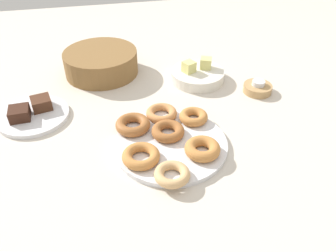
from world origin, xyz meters
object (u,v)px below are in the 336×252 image
object	(u,v)px
donut_5	(133,125)
cake_plate	(33,116)
donut_plate	(170,144)
melon_chunk_left	(189,67)
melon_chunk_right	(206,63)
candle_holder	(257,88)
basket	(101,62)
tealight	(259,83)
donut_4	(162,113)
brownie_far	(41,103)
donut_3	(193,117)
brownie_near	(19,113)
donut_1	(168,131)
donut_6	(172,174)
donut_2	(141,156)
fruit_bowl	(197,75)
donut_0	(202,149)

from	to	relation	value
donut_5	cake_plate	bearing A→B (deg)	154.42
donut_plate	melon_chunk_left	world-z (taller)	melon_chunk_left
cake_plate	melon_chunk_right	distance (m)	0.57
candle_holder	donut_5	bearing A→B (deg)	-163.61
basket	melon_chunk_right	xyz separation A→B (m)	(0.34, -0.11, 0.01)
donut_plate	tealight	distance (m)	0.39
donut_4	brownie_far	size ratio (longest dim) A/B	1.56
donut_3	donut_4	size ratio (longest dim) A/B	0.91
donut_4	tealight	world-z (taller)	tealight
brownie_near	melon_chunk_left	bearing A→B (deg)	13.09
brownie_far	melon_chunk_right	size ratio (longest dim) A/B	1.55
brownie_far	basket	bearing A→B (deg)	47.48
donut_1	donut_6	distance (m)	0.15
donut_3	candle_holder	size ratio (longest dim) A/B	0.88
donut_plate	donut_2	world-z (taller)	donut_2
donut_4	brownie_near	world-z (taller)	brownie_near
donut_plate	cake_plate	xyz separation A→B (m)	(-0.36, 0.21, -0.00)
fruit_bowl	candle_holder	bearing A→B (deg)	-34.31
basket	fruit_bowl	world-z (taller)	basket
donut_plate	donut_3	distance (m)	0.12
donut_2	donut_5	distance (m)	0.13
cake_plate	donut_5	bearing A→B (deg)	-25.58
donut_1	basket	xyz separation A→B (m)	(-0.15, 0.41, 0.01)
cake_plate	melon_chunk_left	world-z (taller)	melon_chunk_left
basket	melon_chunk_right	world-z (taller)	basket
donut_6	melon_chunk_left	distance (m)	0.47
cake_plate	basket	size ratio (longest dim) A/B	0.81
donut_2	basket	xyz separation A→B (m)	(-0.07, 0.49, 0.01)
donut_0	basket	distance (m)	0.54
brownie_near	candle_holder	size ratio (longest dim) A/B	0.62
brownie_far	tealight	bearing A→B (deg)	-2.85
donut_1	donut_4	xyz separation A→B (m)	(0.00, 0.09, -0.00)
donut_5	melon_chunk_left	bearing A→B (deg)	47.26
tealight	basket	world-z (taller)	basket
donut_5	melon_chunk_right	bearing A→B (deg)	41.64
basket	donut_plate	bearing A→B (deg)	-71.18
brownie_far	melon_chunk_left	size ratio (longest dim) A/B	1.55
cake_plate	tealight	world-z (taller)	tealight
donut_5	fruit_bowl	world-z (taller)	donut_5
brownie_far	fruit_bowl	world-z (taller)	brownie_far
donut_5	donut_6	size ratio (longest dim) A/B	1.14
tealight	basket	xyz separation A→B (m)	(-0.48, 0.24, 0.01)
donut_1	brownie_far	distance (m)	0.39
donut_0	melon_chunk_right	size ratio (longest dim) A/B	2.46
donut_5	tealight	bearing A→B (deg)	16.39
donut_3	cake_plate	world-z (taller)	donut_3
donut_0	cake_plate	bearing A→B (deg)	148.18
donut_6	tealight	size ratio (longest dim) A/B	2.02
tealight	melon_chunk_left	xyz separation A→B (m)	(-0.20, 0.11, 0.02)
donut_6	donut_0	bearing A→B (deg)	35.72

